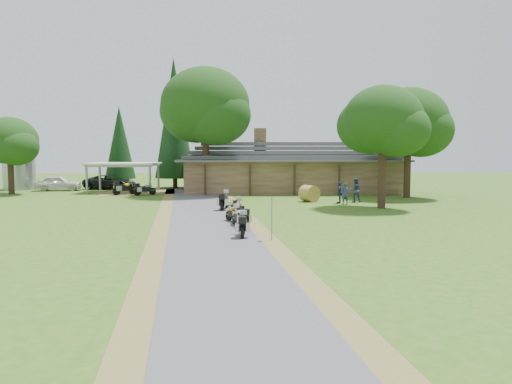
{
  "coord_description": "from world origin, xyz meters",
  "views": [
    {
      "loc": [
        2.18,
        -25.0,
        4.22
      ],
      "look_at": [
        2.42,
        4.85,
        1.6
      ],
      "focal_mm": 35.0,
      "sensor_mm": 36.0,
      "label": 1
    }
  ],
  "objects_px": {
    "car_white_sedan": "(58,181)",
    "silo": "(19,158)",
    "motorcycle_carport_b": "(145,188)",
    "motorcycle_row_b": "(240,216)",
    "motorcycle_row_c": "(234,212)",
    "motorcycle_row_d": "(237,206)",
    "motorcycle_row_a": "(243,224)",
    "car_dark_suv": "(110,178)",
    "motorcycle_row_e": "(225,200)",
    "carport": "(124,177)",
    "motorcycle_carport_a": "(125,187)",
    "hay_bale": "(309,193)",
    "lodge": "(291,166)"
  },
  "relations": [
    {
      "from": "silo",
      "to": "motorcycle_row_a",
      "type": "bearing_deg",
      "value": -49.74
    },
    {
      "from": "motorcycle_row_c",
      "to": "car_white_sedan",
      "type": "bearing_deg",
      "value": 9.34
    },
    {
      "from": "lodge",
      "to": "motorcycle_row_d",
      "type": "relative_size",
      "value": 12.74
    },
    {
      "from": "car_white_sedan",
      "to": "motorcycle_row_b",
      "type": "distance_m",
      "value": 29.88
    },
    {
      "from": "car_white_sedan",
      "to": "motorcycle_carport_b",
      "type": "height_order",
      "value": "car_white_sedan"
    },
    {
      "from": "car_white_sedan",
      "to": "motorcycle_row_e",
      "type": "height_order",
      "value": "car_white_sedan"
    },
    {
      "from": "silo",
      "to": "car_dark_suv",
      "type": "bearing_deg",
      "value": -0.44
    },
    {
      "from": "carport",
      "to": "car_white_sedan",
      "type": "bearing_deg",
      "value": 167.3
    },
    {
      "from": "carport",
      "to": "motorcycle_row_b",
      "type": "xyz_separation_m",
      "value": [
        11.7,
        -21.55,
        -0.82
      ]
    },
    {
      "from": "carport",
      "to": "hay_bale",
      "type": "xyz_separation_m",
      "value": [
        16.89,
        -8.71,
        -0.77
      ]
    },
    {
      "from": "car_white_sedan",
      "to": "silo",
      "type": "bearing_deg",
      "value": 59.62
    },
    {
      "from": "car_dark_suv",
      "to": "silo",
      "type": "bearing_deg",
      "value": 99.96
    },
    {
      "from": "motorcycle_carport_a",
      "to": "motorcycle_carport_b",
      "type": "height_order",
      "value": "motorcycle_carport_a"
    },
    {
      "from": "motorcycle_row_c",
      "to": "hay_bale",
      "type": "relative_size",
      "value": 1.3
    },
    {
      "from": "car_white_sedan",
      "to": "motorcycle_row_e",
      "type": "bearing_deg",
      "value": -142.17
    },
    {
      "from": "motorcycle_row_a",
      "to": "hay_bale",
      "type": "relative_size",
      "value": 1.34
    },
    {
      "from": "car_dark_suv",
      "to": "motorcycle_row_b",
      "type": "xyz_separation_m",
      "value": [
        13.99,
        -24.93,
        -0.52
      ]
    },
    {
      "from": "car_white_sedan",
      "to": "car_dark_suv",
      "type": "height_order",
      "value": "car_dark_suv"
    },
    {
      "from": "motorcycle_row_a",
      "to": "motorcycle_row_d",
      "type": "distance_m",
      "value": 7.51
    },
    {
      "from": "carport",
      "to": "lodge",
      "type": "bearing_deg",
      "value": 4.87
    },
    {
      "from": "silo",
      "to": "carport",
      "type": "bearing_deg",
      "value": -16.54
    },
    {
      "from": "silo",
      "to": "motorcycle_carport_a",
      "type": "distance_m",
      "value": 14.06
    },
    {
      "from": "carport",
      "to": "car_dark_suv",
      "type": "bearing_deg",
      "value": 125.5
    },
    {
      "from": "lodge",
      "to": "hay_bale",
      "type": "bearing_deg",
      "value": -85.67
    },
    {
      "from": "silo",
      "to": "motorcycle_carport_a",
      "type": "height_order",
      "value": "silo"
    },
    {
      "from": "car_dark_suv",
      "to": "motorcycle_carport_b",
      "type": "height_order",
      "value": "car_dark_suv"
    },
    {
      "from": "motorcycle_row_a",
      "to": "hay_bale",
      "type": "xyz_separation_m",
      "value": [
        4.98,
        15.63,
        0.06
      ]
    },
    {
      "from": "motorcycle_row_d",
      "to": "motorcycle_row_a",
      "type": "bearing_deg",
      "value": -162.34
    },
    {
      "from": "car_white_sedan",
      "to": "hay_bale",
      "type": "bearing_deg",
      "value": -123.96
    },
    {
      "from": "motorcycle_row_d",
      "to": "motorcycle_row_b",
      "type": "bearing_deg",
      "value": -162.58
    },
    {
      "from": "silo",
      "to": "motorcycle_row_d",
      "type": "height_order",
      "value": "silo"
    },
    {
      "from": "motorcycle_row_c",
      "to": "motorcycle_row_e",
      "type": "distance_m",
      "value": 6.01
    },
    {
      "from": "silo",
      "to": "carport",
      "type": "distance_m",
      "value": 12.27
    },
    {
      "from": "motorcycle_row_c",
      "to": "motorcycle_carport_a",
      "type": "distance_m",
      "value": 20.14
    },
    {
      "from": "silo",
      "to": "motorcycle_carport_b",
      "type": "relative_size",
      "value": 3.52
    },
    {
      "from": "silo",
      "to": "car_dark_suv",
      "type": "distance_m",
      "value": 9.58
    },
    {
      "from": "lodge",
      "to": "car_white_sedan",
      "type": "distance_m",
      "value": 23.22
    },
    {
      "from": "motorcycle_row_b",
      "to": "motorcycle_carport_b",
      "type": "relative_size",
      "value": 0.96
    },
    {
      "from": "silo",
      "to": "motorcycle_carport_b",
      "type": "height_order",
      "value": "silo"
    },
    {
      "from": "car_dark_suv",
      "to": "motorcycle_row_d",
      "type": "height_order",
      "value": "car_dark_suv"
    },
    {
      "from": "carport",
      "to": "motorcycle_row_e",
      "type": "xyz_separation_m",
      "value": [
        10.45,
        -13.89,
        -0.76
      ]
    },
    {
      "from": "motorcycle_carport_a",
      "to": "hay_bale",
      "type": "bearing_deg",
      "value": -58.94
    },
    {
      "from": "motorcycle_row_b",
      "to": "motorcycle_row_c",
      "type": "distance_m",
      "value": 1.75
    },
    {
      "from": "silo",
      "to": "motorcycle_carport_b",
      "type": "xyz_separation_m",
      "value": [
        14.33,
        -6.69,
        -2.59
      ]
    },
    {
      "from": "motorcycle_row_b",
      "to": "motorcycle_row_c",
      "type": "xyz_separation_m",
      "value": [
        -0.36,
        1.71,
        -0.02
      ]
    },
    {
      "from": "car_white_sedan",
      "to": "motorcycle_row_c",
      "type": "relative_size",
      "value": 3.36
    },
    {
      "from": "motorcycle_row_b",
      "to": "motorcycle_carport_b",
      "type": "xyz_separation_m",
      "value": [
        -9.0,
        18.31,
        0.03
      ]
    },
    {
      "from": "car_white_sedan",
      "to": "hay_bale",
      "type": "relative_size",
      "value": 4.37
    },
    {
      "from": "silo",
      "to": "motorcycle_row_d",
      "type": "distance_m",
      "value": 30.82
    },
    {
      "from": "motorcycle_carport_a",
      "to": "hay_bale",
      "type": "height_order",
      "value": "motorcycle_carport_a"
    }
  ]
}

